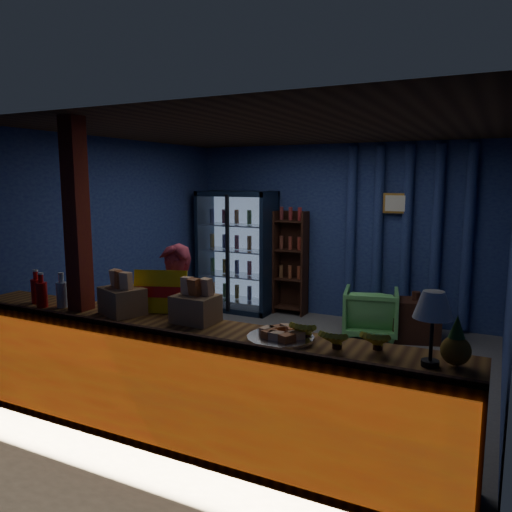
{
  "coord_description": "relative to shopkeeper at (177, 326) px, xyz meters",
  "views": [
    {
      "loc": [
        2.21,
        -5.02,
        2.07
      ],
      "look_at": [
        -0.19,
        -0.2,
        1.25
      ],
      "focal_mm": 35.0,
      "sensor_mm": 36.0,
      "label": 1
    }
  ],
  "objects": [
    {
      "name": "bottle_shelf",
      "position": [
        -0.3,
        3.46,
        0.04
      ],
      "size": [
        0.5,
        0.28,
        1.6
      ],
      "color": "black",
      "rests_on": "ground"
    },
    {
      "name": "snack_box_left",
      "position": [
        -0.23,
        -0.45,
        0.33
      ],
      "size": [
        0.43,
        0.4,
        0.37
      ],
      "color": "#9B794B",
      "rests_on": "counter"
    },
    {
      "name": "snack_box_centre",
      "position": [
        0.46,
        -0.38,
        0.32
      ],
      "size": [
        0.34,
        0.29,
        0.36
      ],
      "color": "#9B794B",
      "rests_on": "counter"
    },
    {
      "name": "room_walls",
      "position": [
        0.4,
        1.4,
        0.82
      ],
      "size": [
        4.6,
        4.6,
        4.6
      ],
      "color": "navy",
      "rests_on": "ground"
    },
    {
      "name": "framed_picture",
      "position": [
        1.25,
        3.5,
        1.0
      ],
      "size": [
        0.36,
        0.04,
        0.28
      ],
      "color": "#C28B30",
      "rests_on": "room_walls"
    },
    {
      "name": "soda_bottles",
      "position": [
        -1.02,
        -0.54,
        0.32
      ],
      "size": [
        0.42,
        0.18,
        0.31
      ],
      "color": "red",
      "rests_on": "counter"
    },
    {
      "name": "table_lamp",
      "position": [
        2.27,
        -0.54,
        0.56
      ],
      "size": [
        0.24,
        0.24,
        0.47
      ],
      "color": "black",
      "rests_on": "counter"
    },
    {
      "name": "green_chair",
      "position": [
        1.1,
        2.84,
        -0.43
      ],
      "size": [
        0.83,
        0.84,
        0.65
      ],
      "primitive_type": "imported",
      "rotation": [
        0.0,
        0.0,
        3.35
      ],
      "color": "#50A152",
      "rests_on": "ground"
    },
    {
      "name": "ground",
      "position": [
        0.4,
        1.4,
        -0.75
      ],
      "size": [
        4.6,
        4.6,
        0.0
      ],
      "primitive_type": "plane",
      "color": "#515154",
      "rests_on": "ground"
    },
    {
      "name": "beverage_cooler",
      "position": [
        -1.15,
        3.32,
        0.18
      ],
      "size": [
        1.2,
        0.62,
        1.9
      ],
      "color": "black",
      "rests_on": "ground"
    },
    {
      "name": "banana_bunches",
      "position": [
        1.66,
        -0.46,
        0.28
      ],
      "size": [
        0.73,
        0.29,
        0.16
      ],
      "color": "yellow",
      "rests_on": "counter"
    },
    {
      "name": "pineapple",
      "position": [
        2.4,
        -0.48,
        0.33
      ],
      "size": [
        0.18,
        0.18,
        0.31
      ],
      "color": "#9A681C",
      "rests_on": "counter"
    },
    {
      "name": "pastry_tray",
      "position": [
        1.25,
        -0.49,
        0.23
      ],
      "size": [
        0.48,
        0.48,
        0.08
      ],
      "color": "silver",
      "rests_on": "counter"
    },
    {
      "name": "curtain_folds",
      "position": [
        1.4,
        3.54,
        0.55
      ],
      "size": [
        1.74,
        0.14,
        2.5
      ],
      "color": "navy",
      "rests_on": "room_walls"
    },
    {
      "name": "shopkeeper",
      "position": [
        0.0,
        0.0,
        0.0
      ],
      "size": [
        0.56,
        0.39,
        1.5
      ],
      "primitive_type": "imported",
      "rotation": [
        0.0,
        0.0,
        -0.05
      ],
      "color": "#9B2A3C",
      "rests_on": "ground"
    },
    {
      "name": "yellow_sign",
      "position": [
        0.04,
        -0.28,
        0.38
      ],
      "size": [
        0.46,
        0.24,
        0.37
      ],
      "color": "yellow",
      "rests_on": "counter"
    },
    {
      "name": "counter",
      "position": [
        0.4,
        -0.51,
        -0.28
      ],
      "size": [
        4.4,
        0.57,
        0.99
      ],
      "color": "brown",
      "rests_on": "ground"
    },
    {
      "name": "support_post",
      "position": [
        -0.65,
        -0.5,
        0.55
      ],
      "size": [
        0.16,
        0.16,
        2.6
      ],
      "primitive_type": "cube",
      "color": "maroon",
      "rests_on": "ground"
    },
    {
      "name": "side_table",
      "position": [
        1.66,
        2.91,
        -0.48
      ],
      "size": [
        0.7,
        0.59,
        0.65
      ],
      "color": "black",
      "rests_on": "ground"
    }
  ]
}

